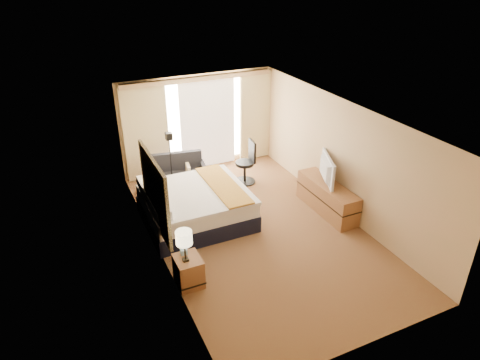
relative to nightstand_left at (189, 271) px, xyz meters
name	(u,v)px	position (x,y,z in m)	size (l,w,h in m)	color
floor	(256,229)	(1.87, 1.05, -0.28)	(4.20, 7.00, 0.02)	#551D18
ceiling	(258,114)	(1.87, 1.05, 2.33)	(4.20, 7.00, 0.02)	white
wall_back	(198,123)	(1.87, 4.55, 1.02)	(4.20, 0.02, 2.60)	tan
wall_front	(372,280)	(1.87, -2.45, 1.02)	(4.20, 0.02, 2.60)	tan
wall_left	(155,197)	(-0.23, 1.05, 1.02)	(0.02, 7.00, 2.60)	tan
wall_right	(341,158)	(3.97, 1.05, 1.02)	(0.02, 7.00, 2.60)	tan
headboard	(155,193)	(-0.19, 1.25, 1.01)	(0.06, 1.85, 1.50)	black
nightstand_left	(189,271)	(0.00, 0.00, 0.00)	(0.45, 0.52, 0.55)	#996537
nightstand_right	(153,206)	(0.00, 2.50, 0.00)	(0.45, 0.52, 0.55)	#996537
media_dresser	(327,197)	(3.70, 1.05, 0.07)	(0.50, 1.80, 0.70)	#996537
window	(207,121)	(2.12, 4.52, 1.04)	(2.30, 0.02, 2.30)	white
curtains	(199,120)	(1.87, 4.44, 1.13)	(4.12, 0.19, 2.56)	beige
bed	(195,206)	(0.81, 1.90, 0.12)	(2.21, 2.02, 1.08)	black
loveseat	(178,178)	(0.93, 3.54, 0.02)	(1.52, 0.99, 0.88)	maroon
floor_lamp	(170,151)	(0.72, 3.35, 0.86)	(0.20, 0.20, 1.61)	black
desk_chair	(247,164)	(2.66, 3.14, 0.23)	(0.55, 0.55, 1.14)	black
lamp_left	(184,238)	(-0.05, -0.04, 0.74)	(0.29, 0.29, 0.60)	black
lamp_right	(149,179)	(-0.03, 2.45, 0.70)	(0.26, 0.26, 0.55)	black
tissue_box	(184,251)	(-0.02, 0.16, 0.33)	(0.12, 0.12, 0.11)	#89B5D4
telephone	(155,195)	(0.06, 2.40, 0.31)	(0.20, 0.15, 0.08)	black
television	(323,169)	(3.65, 1.24, 0.73)	(1.06, 0.14, 0.61)	black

